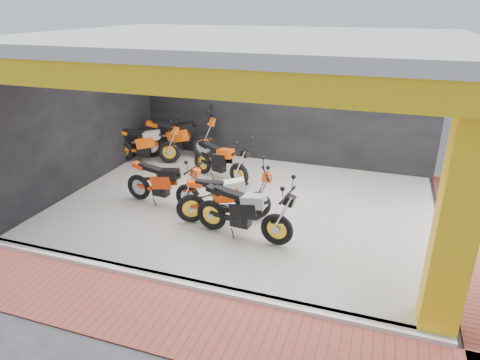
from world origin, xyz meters
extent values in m
plane|color=#2D2D30|center=(0.00, 0.00, 0.00)|extent=(80.00, 80.00, 0.00)
cube|color=white|center=(0.00, 2.00, 0.05)|extent=(8.00, 6.00, 0.10)
cube|color=beige|center=(0.00, 2.00, 3.60)|extent=(8.40, 6.40, 0.20)
cube|color=black|center=(0.00, 5.10, 1.75)|extent=(8.20, 0.20, 3.50)
cube|color=black|center=(-4.10, 2.00, 1.75)|extent=(0.20, 6.20, 3.50)
cube|color=yellow|center=(3.75, -0.75, 1.75)|extent=(0.50, 0.50, 3.50)
cube|color=yellow|center=(0.00, -1.00, 3.30)|extent=(8.40, 0.30, 0.40)
cube|color=yellow|center=(4.00, 2.00, 3.30)|extent=(0.30, 6.40, 0.40)
cube|color=white|center=(0.00, -1.02, 0.05)|extent=(8.00, 0.20, 0.10)
cube|color=brown|center=(0.00, -1.80, 0.01)|extent=(9.00, 1.40, 0.03)
camera|label=1|loc=(2.71, -6.17, 4.24)|focal=32.00mm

